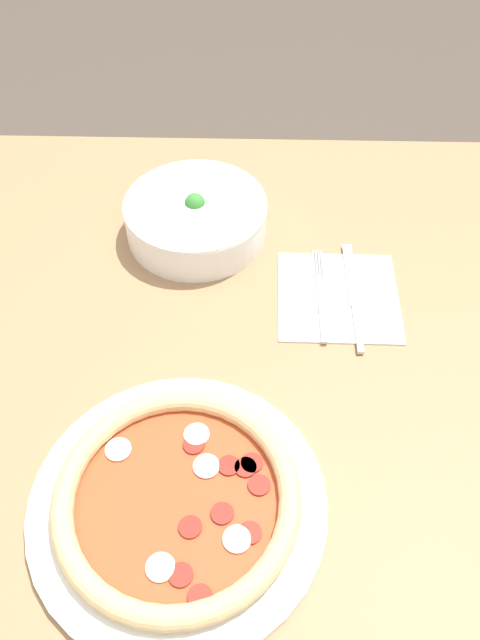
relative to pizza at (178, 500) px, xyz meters
The scene contains 7 objects.
ground_plane 0.81m from the pizza, 92.80° to the left, with size 8.00×8.00×0.00m, color #4C4238.
dining_table 0.26m from the pizza, 92.80° to the left, with size 1.14×1.00×0.76m.
pizza is the anchor object (origin of this frame).
bowl 0.46m from the pizza, 91.97° to the left, with size 0.23×0.23×0.08m.
napkin 0.39m from the pizza, 57.84° to the left, with size 0.18×0.18×0.00m.
fork 0.37m from the pizza, 61.12° to the left, with size 0.01×0.18×0.00m.
knife 0.39m from the pizza, 54.38° to the left, with size 0.02×0.21×0.01m.
Camera 1 is at (0.09, -0.53, 1.44)m, focal length 35.00 mm.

